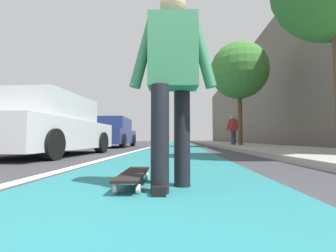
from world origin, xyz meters
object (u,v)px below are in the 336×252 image
at_px(parked_car_near, 48,127).
at_px(street_tree_mid, 239,71).
at_px(skater_person, 172,74).
at_px(parked_car_mid, 113,133).
at_px(skateboard, 134,175).
at_px(pedestrian_distant, 233,129).
at_px(traffic_light, 161,115).

xyz_separation_m(parked_car_near, street_tree_mid, (6.39, -6.30, 3.23)).
xyz_separation_m(skater_person, street_tree_mid, (10.07, -3.10, 2.99)).
height_order(parked_car_near, parked_car_mid, parked_car_mid).
xyz_separation_m(skateboard, pedestrian_distant, (10.65, -3.25, 0.88)).
distance_m(skater_person, pedestrian_distant, 11.19).
xyz_separation_m(parked_car_near, traffic_light, (17.83, -1.33, 2.17)).
relative_size(skateboard, parked_car_mid, 0.19).
relative_size(parked_car_near, pedestrian_distant, 2.40).
bearing_deg(skater_person, parked_car_mid, 19.11).
xyz_separation_m(skateboard, parked_car_near, (3.52, 2.85, 0.60)).
bearing_deg(parked_car_near, skater_person, -138.95).
relative_size(traffic_light, street_tree_mid, 0.77).
bearing_deg(skater_person, parked_car_near, 41.05).
bearing_deg(parked_car_near, parked_car_mid, 2.19).
relative_size(skater_person, traffic_light, 0.40).
bearing_deg(parked_car_near, traffic_light, -4.27).
bearing_deg(traffic_light, pedestrian_distant, -155.97).
bearing_deg(traffic_light, skater_person, -175.03).
bearing_deg(skateboard, skater_person, -113.37).
xyz_separation_m(traffic_light, street_tree_mid, (-11.44, -4.97, 1.06)).
distance_m(parked_car_near, pedestrian_distant, 9.39).
bearing_deg(street_tree_mid, skater_person, 162.89).
bearing_deg(street_tree_mid, parked_car_near, 135.43).
distance_m(parked_car_near, street_tree_mid, 9.54).
xyz_separation_m(skateboard, traffic_light, (21.35, 1.52, 2.78)).
distance_m(skateboard, parked_car_near, 4.57).
height_order(skater_person, parked_car_mid, skater_person).
bearing_deg(pedestrian_distant, skater_person, 164.96).
height_order(traffic_light, street_tree_mid, street_tree_mid).
xyz_separation_m(parked_car_mid, pedestrian_distant, (0.88, -6.34, 0.26)).
bearing_deg(traffic_light, skateboard, -175.92).
height_order(skateboard, parked_car_mid, parked_car_mid).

